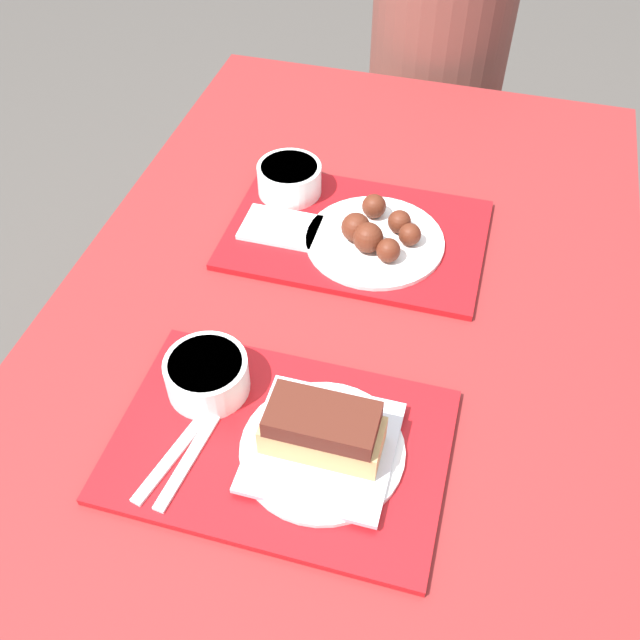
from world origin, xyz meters
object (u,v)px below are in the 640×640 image
(bowl_coleslaw_far, at_px, (289,178))
(person_seated_across, at_px, (441,36))
(bowl_coleslaw_near, at_px, (207,374))
(tray_near, at_px, (281,445))
(brisket_sandwich_plate, at_px, (322,438))
(wings_plate_far, at_px, (376,235))
(tray_far, at_px, (356,234))

(bowl_coleslaw_far, relative_size, person_seated_across, 0.18)
(bowl_coleslaw_near, relative_size, bowl_coleslaw_far, 1.00)
(tray_near, distance_m, brisket_sandwich_plate, 0.07)
(brisket_sandwich_plate, bearing_deg, wings_plate_far, 92.98)
(bowl_coleslaw_far, xyz_separation_m, wings_plate_far, (0.18, -0.10, -0.01))
(tray_far, distance_m, bowl_coleslaw_far, 0.17)
(brisket_sandwich_plate, distance_m, person_seated_across, 1.24)
(tray_near, distance_m, bowl_coleslaw_near, 0.14)
(brisket_sandwich_plate, height_order, person_seated_across, person_seated_across)
(tray_far, relative_size, bowl_coleslaw_near, 3.79)
(bowl_coleslaw_near, distance_m, bowl_coleslaw_far, 0.47)
(tray_near, bearing_deg, bowl_coleslaw_far, 105.71)
(bowl_coleslaw_near, bearing_deg, bowl_coleslaw_far, 92.82)
(tray_far, distance_m, wings_plate_far, 0.05)
(bowl_coleslaw_far, bearing_deg, tray_far, -28.43)
(tray_far, bearing_deg, bowl_coleslaw_near, -107.63)
(bowl_coleslaw_far, bearing_deg, person_seated_across, 76.35)
(bowl_coleslaw_near, bearing_deg, person_seated_across, 82.75)
(bowl_coleslaw_far, height_order, wings_plate_far, wings_plate_far)
(tray_far, bearing_deg, bowl_coleslaw_far, 151.57)
(tray_near, height_order, tray_far, same)
(tray_near, distance_m, person_seated_across, 1.24)
(wings_plate_far, bearing_deg, bowl_coleslaw_far, 151.68)
(tray_far, relative_size, person_seated_across, 0.69)
(tray_near, height_order, wings_plate_far, wings_plate_far)
(bowl_coleslaw_near, distance_m, person_seated_across, 1.19)
(brisket_sandwich_plate, bearing_deg, bowl_coleslaw_near, 162.05)
(person_seated_across, bearing_deg, tray_near, -91.12)
(tray_near, height_order, person_seated_across, person_seated_across)
(tray_near, bearing_deg, person_seated_across, 88.88)
(tray_near, height_order, bowl_coleslaw_far, bowl_coleslaw_far)
(bowl_coleslaw_near, xyz_separation_m, wings_plate_far, (0.16, 0.37, -0.01))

